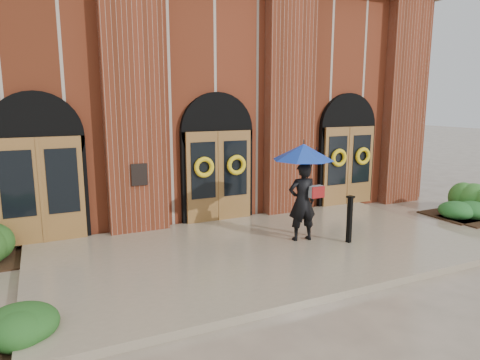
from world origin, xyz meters
TOP-DOWN VIEW (x-y plane):
  - ground at (0.00, 0.00)m, footprint 90.00×90.00m
  - landing at (0.00, 0.15)m, footprint 10.00×5.30m
  - church_building at (0.00, 8.78)m, footprint 16.20×12.53m
  - man_with_umbrella at (1.12, 0.23)m, footprint 1.68×1.68m
  - metal_post at (2.04, -0.41)m, footprint 0.19×0.19m
  - hedge_wall_left at (-5.20, 2.20)m, footprint 3.16×1.27m
  - hedge_front_left at (-5.10, -2.00)m, footprint 1.40×1.20m
  - hedge_front_right at (7.00, 0.00)m, footprint 1.38×1.18m

SIDE VIEW (x-z plane):
  - ground at x=0.00m, z-range 0.00..0.00m
  - landing at x=0.00m, z-range 0.00..0.15m
  - hedge_front_right at x=7.00m, z-range 0.00..0.49m
  - hedge_front_left at x=-5.10m, z-range 0.00..0.50m
  - hedge_wall_left at x=-5.20m, z-range 0.00..0.81m
  - metal_post at x=2.04m, z-range 0.18..1.31m
  - man_with_umbrella at x=1.12m, z-range 0.62..2.95m
  - church_building at x=0.00m, z-range 0.00..7.00m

